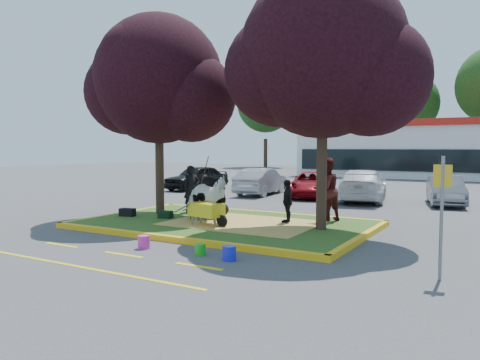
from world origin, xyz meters
The scene contains 32 objects.
ground centered at (0.00, 0.00, 0.00)m, with size 90.00×90.00×0.00m, color #424244.
median_island centered at (0.00, 0.00, 0.07)m, with size 8.00×5.00×0.15m, color #2A4A17.
curb_near centered at (0.00, -2.58, 0.07)m, with size 8.30×0.16×0.15m, color yellow.
curb_far centered at (0.00, 2.58, 0.07)m, with size 8.30×0.16×0.15m, color yellow.
curb_left centered at (-4.08, 0.00, 0.07)m, with size 0.16×5.30×0.15m, color yellow.
curb_right centered at (4.08, 0.00, 0.07)m, with size 0.16×5.30×0.15m, color yellow.
straw_bedding centered at (0.60, 0.00, 0.15)m, with size 4.20×3.00×0.01m, color tan.
tree_purple_left centered at (-2.78, 0.38, 4.36)m, with size 5.06×4.20×6.51m.
tree_purple_right centered at (2.92, 0.18, 4.56)m, with size 5.30×4.40×6.82m.
fire_lane_stripe_a centered at (-2.00, -4.20, 0.00)m, with size 1.10×0.12×0.01m, color yellow.
fire_lane_stripe_b centered at (0.00, -4.20, 0.00)m, with size 1.10×0.12×0.01m, color yellow.
fire_lane_stripe_c centered at (2.00, -4.20, 0.00)m, with size 1.10×0.12×0.01m, color yellow.
fire_lane_long centered at (0.00, -5.40, 0.00)m, with size 6.00×0.10×0.01m, color yellow.
retail_building centered at (2.00, 27.98, 2.25)m, with size 20.40×8.40×4.40m.
treeline centered at (1.23, 37.61, 7.73)m, with size 46.58×7.80×14.63m.
cow centered at (-0.28, -0.60, 0.87)m, with size 0.78×1.71×1.44m, color white.
calf centered at (-0.87, 0.32, 0.43)m, with size 1.27×0.72×0.55m, color black.
handler centered at (-2.06, 1.17, 0.94)m, with size 0.58×0.38×1.58m, color black.
visitor_a centered at (2.52, 1.63, 1.09)m, with size 0.91×0.71×1.88m, color #471514.
visitor_b centered at (1.68, 0.72, 0.78)m, with size 0.74×0.31×1.27m, color black.
wheelbarrow centered at (-0.07, -0.87, 0.59)m, with size 1.70×0.72×0.64m.
gear_bag_dark centered at (-3.29, -0.62, 0.27)m, with size 0.48×0.26×0.25m, color black.
gear_bag_green centered at (-1.97, -0.35, 0.26)m, with size 0.42×0.26×0.22m, color black.
sign_post centered at (6.23, -2.82, 1.33)m, with size 0.31×0.06×2.19m.
bucket_green centered at (1.48, -3.40, 0.13)m, with size 0.24×0.24×0.26m, color #1AA91A.
bucket_pink centered at (-0.06, -3.48, 0.15)m, with size 0.28×0.28×0.30m, color #DB30A2.
bucket_blue centered at (2.27, -3.49, 0.15)m, with size 0.29×0.29×0.31m, color #1A23D6.
car_black centered at (-7.77, 9.49, 0.67)m, with size 1.59×3.96×1.35m, color black.
car_silver centered at (-3.44, 8.89, 0.65)m, with size 1.39×3.98×1.31m, color #979A9E.
car_red centered at (-0.81, 9.03, 0.59)m, with size 1.97×4.27×1.19m, color maroon.
car_white centered at (1.69, 8.62, 0.69)m, with size 1.93×4.75×1.38m, color silver.
car_grey centered at (5.00, 8.91, 0.59)m, with size 1.25×3.58×1.18m, color slate.
Camera 1 is at (7.24, -11.62, 2.34)m, focal length 35.00 mm.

